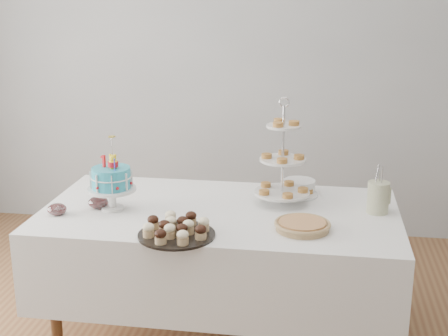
% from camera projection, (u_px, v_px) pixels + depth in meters
% --- Properties ---
extents(walls, '(5.04, 4.04, 2.70)m').
position_uv_depth(walls, '(209.00, 115.00, 2.93)').
color(walls, '#939597').
rests_on(walls, floor).
extents(table, '(1.92, 1.02, 0.77)m').
position_uv_depth(table, '(220.00, 248.00, 3.44)').
color(table, silver).
rests_on(table, floor).
extents(birthday_cake, '(0.26, 0.26, 0.40)m').
position_uv_depth(birthday_cake, '(112.00, 190.00, 3.35)').
color(birthday_cake, silver).
rests_on(birthday_cake, table).
extents(cupcake_tray, '(0.38, 0.38, 0.09)m').
position_uv_depth(cupcake_tray, '(176.00, 228.00, 3.01)').
color(cupcake_tray, black).
rests_on(cupcake_tray, table).
extents(pie, '(0.28, 0.28, 0.04)m').
position_uv_depth(pie, '(302.00, 225.00, 3.09)').
color(pie, tan).
rests_on(pie, table).
extents(tiered_stand, '(0.31, 0.31, 0.60)m').
position_uv_depth(tiered_stand, '(283.00, 160.00, 3.40)').
color(tiered_stand, silver).
rests_on(tiered_stand, table).
extents(plate_stack, '(0.19, 0.19, 0.07)m').
position_uv_depth(plate_stack, '(299.00, 186.00, 3.66)').
color(plate_stack, silver).
rests_on(plate_stack, table).
extents(pastry_plate, '(0.25, 0.25, 0.04)m').
position_uv_depth(pastry_plate, '(296.00, 193.00, 3.61)').
color(pastry_plate, silver).
rests_on(pastry_plate, table).
extents(jam_bowl_a, '(0.10, 0.10, 0.06)m').
position_uv_depth(jam_bowl_a, '(57.00, 209.00, 3.30)').
color(jam_bowl_a, silver).
rests_on(jam_bowl_a, table).
extents(jam_bowl_b, '(0.11, 0.11, 0.07)m').
position_uv_depth(jam_bowl_b, '(98.00, 203.00, 3.40)').
color(jam_bowl_b, silver).
rests_on(jam_bowl_b, table).
extents(utensil_pitcher, '(0.12, 0.12, 0.26)m').
position_uv_depth(utensil_pitcher, '(378.00, 196.00, 3.31)').
color(utensil_pitcher, beige).
rests_on(utensil_pitcher, table).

